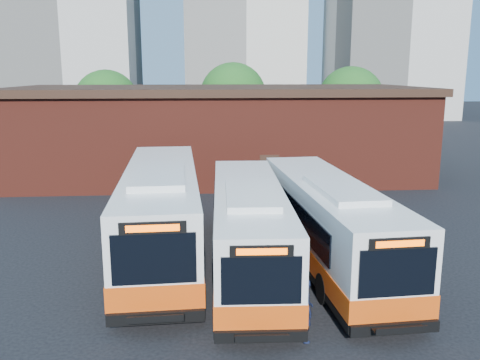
{
  "coord_description": "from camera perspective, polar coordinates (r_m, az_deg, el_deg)",
  "views": [
    {
      "loc": [
        -1.15,
        -16.79,
        7.43
      ],
      "look_at": [
        0.48,
        4.83,
        2.8
      ],
      "focal_mm": 38.0,
      "sensor_mm": 36.0,
      "label": 1
    }
  ],
  "objects": [
    {
      "name": "ground",
      "position": [
        18.4,
        -0.36,
        -11.77
      ],
      "size": [
        220.0,
        220.0,
        0.0
      ],
      "primitive_type": "plane",
      "color": "black"
    },
    {
      "name": "bus_midwest",
      "position": [
        21.14,
        -8.81,
        -3.79
      ],
      "size": [
        3.48,
        13.95,
        3.77
      ],
      "rotation": [
        0.0,
        0.0,
        0.05
      ],
      "color": "white",
      "rests_on": "ground"
    },
    {
      "name": "bus_mideast",
      "position": [
        19.41,
        0.96,
        -5.64
      ],
      "size": [
        2.99,
        12.49,
        3.38
      ],
      "rotation": [
        0.0,
        0.0,
        -0.03
      ],
      "color": "white",
      "rests_on": "ground"
    },
    {
      "name": "bus_east",
      "position": [
        20.17,
        9.88,
        -5.02
      ],
      "size": [
        3.41,
        12.84,
        3.46
      ],
      "rotation": [
        0.0,
        0.0,
        0.06
      ],
      "color": "white",
      "rests_on": "ground"
    },
    {
      "name": "transit_worker",
      "position": [
        14.75,
        7.33,
        -14.23
      ],
      "size": [
        0.51,
        0.72,
        1.85
      ],
      "primitive_type": "imported",
      "rotation": [
        0.0,
        0.0,
        1.68
      ],
      "color": "black",
      "rests_on": "ground"
    },
    {
      "name": "depot_building",
      "position": [
        37.05,
        -2.52,
        5.58
      ],
      "size": [
        28.6,
        12.6,
        6.4
      ],
      "color": "maroon",
      "rests_on": "ground"
    },
    {
      "name": "tree_west",
      "position": [
        49.67,
        -14.74,
        8.45
      ],
      "size": [
        6.0,
        6.0,
        7.65
      ],
      "color": "#382314",
      "rests_on": "ground"
    },
    {
      "name": "tree_mid",
      "position": [
        50.94,
        -0.78,
        9.41
      ],
      "size": [
        6.56,
        6.56,
        8.36
      ],
      "color": "#382314",
      "rests_on": "ground"
    },
    {
      "name": "tree_east",
      "position": [
        49.91,
        12.31,
        8.8
      ],
      "size": [
        6.24,
        6.24,
        7.96
      ],
      "color": "#382314",
      "rests_on": "ground"
    }
  ]
}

